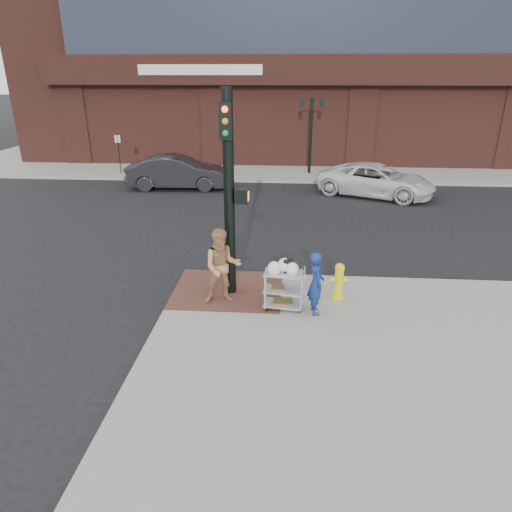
# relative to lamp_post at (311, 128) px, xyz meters

# --- Properties ---
(ground) EXTENTS (220.00, 220.00, 0.00)m
(ground) POSITION_rel_lamp_post_xyz_m (-2.00, -16.00, -2.62)
(ground) COLOR black
(ground) RESTS_ON ground
(sidewalk_far) EXTENTS (65.00, 36.00, 0.15)m
(sidewalk_far) POSITION_rel_lamp_post_xyz_m (10.50, 16.00, -2.54)
(sidewalk_far) COLOR #97958F
(sidewalk_far) RESTS_ON ground
(brick_curb_ramp) EXTENTS (2.80, 2.40, 0.01)m
(brick_curb_ramp) POSITION_rel_lamp_post_xyz_m (-2.60, -15.10, -2.46)
(brick_curb_ramp) COLOR #572C28
(brick_curb_ramp) RESTS_ON sidewalk_near
(lamp_post) EXTENTS (1.32, 0.22, 4.00)m
(lamp_post) POSITION_rel_lamp_post_xyz_m (0.00, 0.00, 0.00)
(lamp_post) COLOR black
(lamp_post) RESTS_ON sidewalk_far
(parking_sign) EXTENTS (0.05, 0.05, 2.20)m
(parking_sign) POSITION_rel_lamp_post_xyz_m (-10.50, -1.00, -1.37)
(parking_sign) COLOR black
(parking_sign) RESTS_ON sidewalk_far
(traffic_signal_pole) EXTENTS (0.61, 0.51, 5.00)m
(traffic_signal_pole) POSITION_rel_lamp_post_xyz_m (-2.48, -15.23, 0.21)
(traffic_signal_pole) COLOR black
(traffic_signal_pole) RESTS_ON sidewalk_near
(woman_blue) EXTENTS (0.46, 0.61, 1.53)m
(woman_blue) POSITION_rel_lamp_post_xyz_m (-0.39, -16.15, -1.70)
(woman_blue) COLOR navy
(woman_blue) RESTS_ON sidewalk_near
(pedestrian_tan) EXTENTS (1.05, 0.90, 1.89)m
(pedestrian_tan) POSITION_rel_lamp_post_xyz_m (-2.63, -15.77, -1.52)
(pedestrian_tan) COLOR tan
(pedestrian_tan) RESTS_ON sidewalk_near
(sedan_dark) EXTENTS (5.05, 1.99, 1.64)m
(sedan_dark) POSITION_rel_lamp_post_xyz_m (-6.62, -3.59, -1.80)
(sedan_dark) COLOR black
(sedan_dark) RESTS_ON ground
(minivan_white) EXTENTS (5.88, 4.41, 1.48)m
(minivan_white) POSITION_rel_lamp_post_xyz_m (2.96, -4.33, -1.88)
(minivan_white) COLOR silver
(minivan_white) RESTS_ON ground
(utility_cart) EXTENTS (0.97, 0.62, 1.26)m
(utility_cart) POSITION_rel_lamp_post_xyz_m (-1.15, -15.99, -1.90)
(utility_cart) COLOR #A4A4A9
(utility_cart) RESTS_ON sidewalk_near
(fire_hydrant) EXTENTS (0.44, 0.31, 0.93)m
(fire_hydrant) POSITION_rel_lamp_post_xyz_m (0.23, -15.33, -1.99)
(fire_hydrant) COLOR yellow
(fire_hydrant) RESTS_ON sidewalk_near
(newsbox_red) EXTENTS (0.47, 0.45, 0.88)m
(newsbox_red) POSITION_rel_lamp_post_xyz_m (-7.49, -0.94, -2.03)
(newsbox_red) COLOR maroon
(newsbox_red) RESTS_ON sidewalk_far
(newsbox_blue) EXTENTS (0.50, 0.46, 1.05)m
(newsbox_blue) POSITION_rel_lamp_post_xyz_m (-7.61, -1.15, -1.94)
(newsbox_blue) COLOR navy
(newsbox_blue) RESTS_ON sidewalk_far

